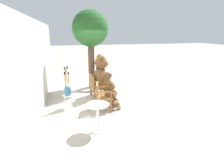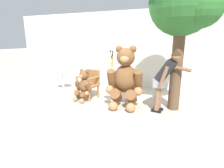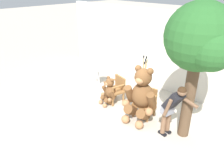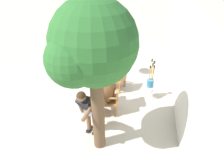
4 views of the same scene
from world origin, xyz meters
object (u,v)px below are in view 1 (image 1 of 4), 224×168
at_px(teddy_bear_small, 111,95).
at_px(wooden_chair_right, 96,85).
at_px(brush_bucket, 68,89).
at_px(round_side_table, 98,114).
at_px(person_visitor, 100,68).
at_px(wooden_chair_left, 103,95).
at_px(white_stool, 68,98).
at_px(patio_tree, 91,30).
at_px(teddy_bear_large, 103,76).

bearing_deg(teddy_bear_small, wooden_chair_right, 13.27).
bearing_deg(teddy_bear_small, brush_bucket, 75.85).
bearing_deg(round_side_table, teddy_bear_small, -28.35).
xyz_separation_m(teddy_bear_small, brush_bucket, (0.35, 1.37, 0.20)).
bearing_deg(person_visitor, wooden_chair_left, 171.13).
height_order(teddy_bear_small, person_visitor, person_visitor).
xyz_separation_m(person_visitor, round_side_table, (-3.53, 0.74, -0.45)).
bearing_deg(wooden_chair_right, person_visitor, -18.73).
bearing_deg(round_side_table, white_stool, 23.19).
bearing_deg(wooden_chair_left, round_side_table, 163.08).
height_order(wooden_chair_right, patio_tree, patio_tree).
bearing_deg(wooden_chair_left, person_visitor, -8.87).
distance_m(wooden_chair_left, round_side_table, 1.35).
relative_size(person_visitor, patio_tree, 0.45).
bearing_deg(wooden_chair_right, white_stool, 129.34).
relative_size(teddy_bear_large, patio_tree, 0.48).
relative_size(teddy_bear_small, patio_tree, 0.28).
relative_size(white_stool, brush_bucket, 0.48).
distance_m(person_visitor, patio_tree, 1.65).
relative_size(round_side_table, patio_tree, 0.22).
height_order(teddy_bear_large, teddy_bear_small, teddy_bear_large).
xyz_separation_m(teddy_bear_large, round_side_table, (-2.51, 0.66, -0.34)).
distance_m(teddy_bear_large, round_side_table, 2.62).
bearing_deg(patio_tree, wooden_chair_right, 177.34).
distance_m(teddy_bear_large, person_visitor, 1.02).
bearing_deg(wooden_chair_right, patio_tree, -2.66).
distance_m(wooden_chair_left, wooden_chair_right, 1.21).
bearing_deg(teddy_bear_large, wooden_chair_right, 94.46).
bearing_deg(teddy_bear_large, wooden_chair_left, 167.76).
bearing_deg(brush_bucket, patio_tree, -27.22).
relative_size(brush_bucket, patio_tree, 0.29).
bearing_deg(teddy_bear_small, white_stool, 75.82).
xyz_separation_m(white_stool, brush_bucket, (-0.00, 0.00, 0.31)).
bearing_deg(patio_tree, person_visitor, -136.26).
bearing_deg(person_visitor, white_stool, 143.31).
relative_size(teddy_bear_small, person_visitor, 0.62).
distance_m(teddy_bear_large, brush_bucket, 1.63).
distance_m(brush_bucket, patio_tree, 3.10).
bearing_deg(wooden_chair_left, wooden_chair_right, 0.05).
bearing_deg(patio_tree, brush_bucket, 152.78).
xyz_separation_m(teddy_bear_large, teddy_bear_small, (-1.25, -0.02, -0.33)).
relative_size(wooden_chair_right, patio_tree, 0.26).
xyz_separation_m(wooden_chair_right, person_visitor, (1.03, -0.35, 0.44)).
height_order(teddy_bear_large, person_visitor, teddy_bear_large).
height_order(wooden_chair_left, patio_tree, patio_tree).
distance_m(wooden_chair_left, person_visitor, 2.31).
distance_m(white_stool, patio_tree, 3.29).
xyz_separation_m(teddy_bear_small, round_side_table, (-1.26, 0.68, -0.01)).
bearing_deg(teddy_bear_large, person_visitor, -4.72).
height_order(wooden_chair_right, round_side_table, wooden_chair_right).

